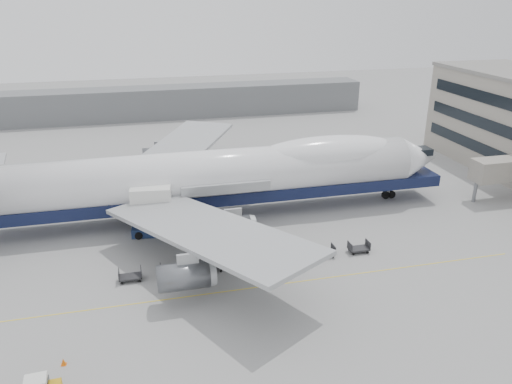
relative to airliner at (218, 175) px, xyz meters
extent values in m
plane|color=gray|center=(-0.64, -12.00, -5.62)|extent=(260.00, 260.00, 0.00)
cube|color=gold|center=(-0.64, -18.00, -5.62)|extent=(60.00, 0.15, 0.01)
cube|color=gray|center=(39.36, -4.00, -1.12)|extent=(9.00, 3.00, 3.00)
cylinder|color=slate|center=(35.36, -4.00, -4.12)|extent=(0.50, 0.50, 3.00)
cube|color=slate|center=(-10.64, 58.00, -2.12)|extent=(110.00, 8.00, 7.00)
cylinder|color=white|center=(-0.64, 0.00, 0.08)|extent=(52.00, 6.40, 6.40)
cube|color=#0D1433|center=(0.36, 0.00, -2.48)|extent=(60.00, 5.76, 1.50)
cone|color=white|center=(28.36, 0.00, 0.08)|extent=(6.00, 6.40, 6.40)
ellipsoid|color=white|center=(14.96, 0.00, 1.84)|extent=(20.67, 5.78, 4.56)
cube|color=#9EA0A3|center=(-3.64, -14.28, -0.52)|extent=(20.35, 26.74, 2.26)
cube|color=#9EA0A3|center=(-3.64, 14.28, -0.52)|extent=(20.35, 26.74, 2.26)
cylinder|color=#595B60|center=(-6.64, 19.00, -2.72)|extent=(4.80, 2.60, 2.60)
cylinder|color=#595B60|center=(-0.64, 10.00, -2.72)|extent=(4.80, 2.60, 2.60)
cylinder|color=#595B60|center=(-0.64, -10.00, -2.72)|extent=(4.80, 2.60, 2.60)
cylinder|color=#595B60|center=(-6.64, -19.00, -2.72)|extent=(4.80, 2.60, 2.60)
cylinder|color=slate|center=(24.36, 0.00, -4.37)|extent=(0.36, 0.36, 2.50)
cylinder|color=black|center=(24.36, 0.00, -5.07)|extent=(1.10, 0.45, 1.10)
cylinder|color=slate|center=(-3.64, -3.00, -4.37)|extent=(0.36, 0.36, 2.50)
cylinder|color=black|center=(-3.64, -3.00, -5.07)|extent=(1.10, 0.45, 1.10)
cylinder|color=slate|center=(-3.64, 3.00, -4.37)|extent=(0.36, 0.36, 2.50)
cylinder|color=black|center=(-3.64, 3.00, -5.07)|extent=(1.10, 0.45, 1.10)
cube|color=navy|center=(-8.67, -3.50, -5.07)|extent=(5.33, 3.02, 1.12)
cube|color=silver|center=(-8.67, -3.50, -0.62)|extent=(4.95, 3.17, 2.24)
cube|color=navy|center=(-8.67, -4.62, -2.82)|extent=(3.61, 0.55, 4.01)
cube|color=navy|center=(-8.67, -2.38, -2.82)|extent=(3.61, 0.55, 4.01)
cube|color=slate|center=(-8.67, -1.87, -0.62)|extent=(2.57, 1.50, 0.15)
cylinder|color=black|center=(-10.50, -4.52, -5.17)|extent=(0.91, 0.36, 0.91)
cylinder|color=black|center=(-10.50, -2.48, -5.17)|extent=(0.91, 0.36, 0.91)
cylinder|color=black|center=(-6.84, -4.52, -5.17)|extent=(0.91, 0.36, 0.91)
cylinder|color=black|center=(-6.84, -2.48, -5.17)|extent=(0.91, 0.36, 0.91)
cube|color=silver|center=(-18.16, -28.62, -4.15)|extent=(1.60, 1.42, 0.95)
cone|color=orange|center=(-16.83, -25.15, -5.32)|extent=(0.39, 0.39, 0.61)
cube|color=orange|center=(-16.83, -25.15, -5.61)|extent=(0.41, 0.41, 0.03)
cube|color=#2D2D30|center=(-11.56, -13.71, -5.17)|extent=(2.30, 1.35, 0.18)
cube|color=#2D2D30|center=(-12.66, -13.71, -4.77)|extent=(0.08, 1.35, 0.90)
cube|color=#2D2D30|center=(-10.46, -13.71, -4.77)|extent=(0.08, 1.35, 0.90)
cylinder|color=black|center=(-12.41, -14.26, -5.47)|extent=(0.30, 0.12, 0.30)
cylinder|color=black|center=(-12.41, -13.16, -5.47)|extent=(0.30, 0.12, 0.30)
cylinder|color=black|center=(-10.71, -14.26, -5.47)|extent=(0.30, 0.12, 0.30)
cylinder|color=black|center=(-10.71, -13.16, -5.47)|extent=(0.30, 0.12, 0.30)
cube|color=#2D2D30|center=(-7.38, -13.71, -5.17)|extent=(2.30, 1.35, 0.18)
cube|color=#2D2D30|center=(-8.48, -13.71, -4.77)|extent=(0.08, 1.35, 0.90)
cube|color=#2D2D30|center=(-6.28, -13.71, -4.77)|extent=(0.08, 1.35, 0.90)
cylinder|color=black|center=(-8.23, -14.26, -5.47)|extent=(0.30, 0.12, 0.30)
cylinder|color=black|center=(-8.23, -13.16, -5.47)|extent=(0.30, 0.12, 0.30)
cylinder|color=black|center=(-6.53, -14.26, -5.47)|extent=(0.30, 0.12, 0.30)
cylinder|color=black|center=(-6.53, -13.16, -5.47)|extent=(0.30, 0.12, 0.30)
cube|color=#2D2D30|center=(-3.21, -13.71, -5.17)|extent=(2.30, 1.35, 0.18)
cube|color=#2D2D30|center=(-4.31, -13.71, -4.77)|extent=(0.08, 1.35, 0.90)
cube|color=#2D2D30|center=(-2.11, -13.71, -4.77)|extent=(0.08, 1.35, 0.90)
cylinder|color=black|center=(-4.06, -14.26, -5.47)|extent=(0.30, 0.12, 0.30)
cylinder|color=black|center=(-4.06, -13.16, -5.47)|extent=(0.30, 0.12, 0.30)
cylinder|color=black|center=(-2.36, -14.26, -5.47)|extent=(0.30, 0.12, 0.30)
cylinder|color=black|center=(-2.36, -13.16, -5.47)|extent=(0.30, 0.12, 0.30)
cube|color=#2D2D30|center=(0.97, -13.71, -5.17)|extent=(2.30, 1.35, 0.18)
cube|color=#2D2D30|center=(-0.13, -13.71, -4.77)|extent=(0.08, 1.35, 0.90)
cube|color=#2D2D30|center=(2.07, -13.71, -4.77)|extent=(0.08, 1.35, 0.90)
cylinder|color=black|center=(0.12, -14.26, -5.47)|extent=(0.30, 0.12, 0.30)
cylinder|color=black|center=(0.12, -13.16, -5.47)|extent=(0.30, 0.12, 0.30)
cylinder|color=black|center=(1.82, -14.26, -5.47)|extent=(0.30, 0.12, 0.30)
cylinder|color=black|center=(1.82, -13.16, -5.47)|extent=(0.30, 0.12, 0.30)
cube|color=#2D2D30|center=(5.14, -13.71, -5.17)|extent=(2.30, 1.35, 0.18)
cube|color=#2D2D30|center=(4.04, -13.71, -4.77)|extent=(0.08, 1.35, 0.90)
cube|color=#2D2D30|center=(6.24, -13.71, -4.77)|extent=(0.08, 1.35, 0.90)
cylinder|color=black|center=(4.29, -14.26, -5.47)|extent=(0.30, 0.12, 0.30)
cylinder|color=black|center=(4.29, -13.16, -5.47)|extent=(0.30, 0.12, 0.30)
cylinder|color=black|center=(5.99, -14.26, -5.47)|extent=(0.30, 0.12, 0.30)
cylinder|color=black|center=(5.99, -13.16, -5.47)|extent=(0.30, 0.12, 0.30)
cube|color=#2D2D30|center=(9.32, -13.71, -5.17)|extent=(2.30, 1.35, 0.18)
cube|color=#2D2D30|center=(8.22, -13.71, -4.77)|extent=(0.08, 1.35, 0.90)
cube|color=#2D2D30|center=(10.42, -13.71, -4.77)|extent=(0.08, 1.35, 0.90)
cylinder|color=black|center=(8.47, -14.26, -5.47)|extent=(0.30, 0.12, 0.30)
cylinder|color=black|center=(8.47, -13.16, -5.47)|extent=(0.30, 0.12, 0.30)
cylinder|color=black|center=(10.17, -14.26, -5.47)|extent=(0.30, 0.12, 0.30)
cylinder|color=black|center=(10.17, -13.16, -5.47)|extent=(0.30, 0.12, 0.30)
cube|color=#2D2D30|center=(13.50, -13.71, -5.17)|extent=(2.30, 1.35, 0.18)
cube|color=#2D2D30|center=(12.40, -13.71, -4.77)|extent=(0.08, 1.35, 0.90)
cube|color=#2D2D30|center=(14.60, -13.71, -4.77)|extent=(0.08, 1.35, 0.90)
cylinder|color=black|center=(12.65, -14.26, -5.47)|extent=(0.30, 0.12, 0.30)
cylinder|color=black|center=(12.65, -13.16, -5.47)|extent=(0.30, 0.12, 0.30)
cylinder|color=black|center=(14.35, -14.26, -5.47)|extent=(0.30, 0.12, 0.30)
cylinder|color=black|center=(14.35, -13.16, -5.47)|extent=(0.30, 0.12, 0.30)
camera|label=1|loc=(-9.60, -59.23, 21.63)|focal=35.00mm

